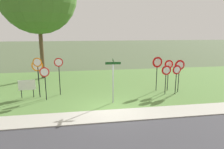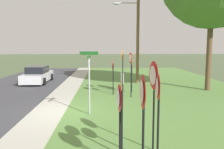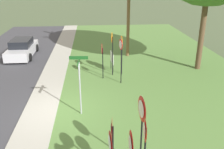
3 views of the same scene
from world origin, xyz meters
TOP-DOWN VIEW (x-y plane):
  - ground_plane at (0.00, 0.00)m, footprint 160.00×160.00m
  - sidewalk_strip at (0.00, -0.80)m, footprint 44.00×1.60m
  - grass_median at (0.00, 6.00)m, footprint 44.00×12.00m
  - stop_sign_near_left at (-3.06, 3.41)m, footprint 0.61×0.14m
  - stop_sign_near_right at (-4.54, 3.62)m, footprint 0.79×0.10m
  - stop_sign_far_left at (-3.88, 2.36)m, footprint 0.63×0.10m
  - stop_sign_far_center at (-4.40, 3.02)m, footprint 0.61×0.13m
  - yield_sign_near_left at (5.63, 2.64)m, footprint 0.78×0.10m
  - yield_sign_near_right at (4.44, 2.26)m, footprint 0.69×0.12m
  - yield_sign_far_left at (4.13, 3.20)m, footprint 0.81×0.13m
  - yield_sign_far_right at (5.01, 3.13)m, footprint 0.67×0.11m
  - yield_sign_center at (5.18, 2.16)m, footprint 0.67×0.12m
  - street_name_post at (0.42, 1.16)m, footprint 0.96×0.82m
  - utility_pole at (-8.50, 4.46)m, footprint 2.10×2.16m
  - notice_board at (-5.21, 3.07)m, footprint 1.10×0.13m
  - parked_hatchback_near at (-9.16, -3.78)m, footprint 4.38×1.91m

SIDE VIEW (x-z plane):
  - ground_plane at x=0.00m, z-range 0.00..0.00m
  - grass_median at x=0.00m, z-range 0.00..0.04m
  - sidewalk_strip at x=0.00m, z-range 0.00..0.06m
  - parked_hatchback_near at x=-9.16m, z-range -0.05..1.34m
  - notice_board at x=-5.21m, z-range 0.25..1.50m
  - yield_sign_near_right at x=4.44m, z-range 0.54..2.66m
  - yield_sign_center at x=5.18m, z-range 0.55..2.69m
  - stop_sign_far_left at x=-3.88m, z-range 0.52..2.74m
  - street_name_post at x=0.42m, z-range 0.32..3.12m
  - yield_sign_far_right at x=5.01m, z-range 0.61..2.98m
  - yield_sign_near_left at x=5.63m, z-range 0.64..3.07m
  - stop_sign_near_right at x=-4.54m, z-range 0.63..3.14m
  - stop_sign_near_left at x=-3.06m, z-range 0.60..3.27m
  - stop_sign_far_center at x=-4.40m, z-range 0.62..3.38m
  - yield_sign_far_left at x=4.13m, z-range 0.70..3.33m
  - utility_pole at x=-8.50m, z-range 0.39..9.36m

